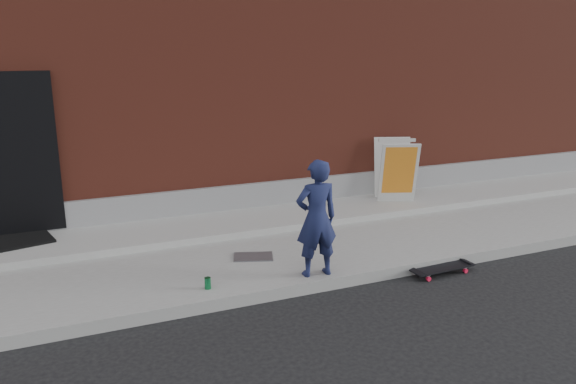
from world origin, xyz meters
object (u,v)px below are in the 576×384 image
child (316,218)px  soda_can (208,283)px  pizza_sign (396,170)px  skateboard (443,268)px

child → soda_can: size_ratio=10.56×
pizza_sign → soda_can: (-3.92, -2.12, -0.57)m
skateboard → soda_can: soda_can is taller
soda_can → pizza_sign: bearing=28.4°
child → soda_can: 1.48m
child → soda_can: child is taller
child → skateboard: child is taller
child → pizza_sign: bearing=-136.5°
skateboard → child: bearing=169.1°
child → pizza_sign: child is taller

